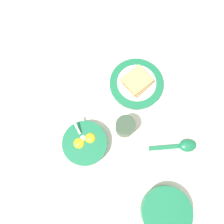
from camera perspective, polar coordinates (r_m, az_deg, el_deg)
ground_plane at (r=0.77m, az=5.16°, el=-3.40°), size 3.00×3.00×0.00m
egg_bowl at (r=0.74m, az=-7.02°, el=-8.11°), size 0.15×0.15×0.07m
toast_plate at (r=0.81m, az=6.40°, el=7.39°), size 0.20×0.20×0.02m
toast_sandwich at (r=0.79m, az=6.62°, el=7.95°), size 0.12×0.12×0.03m
soup_spoon at (r=0.78m, az=18.03°, el=-8.42°), size 0.09×0.16×0.03m
congee_bowl at (r=0.76m, az=13.96°, el=-23.99°), size 0.16×0.16×0.04m
drinking_cup at (r=0.73m, az=3.45°, el=-3.79°), size 0.06×0.06×0.07m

